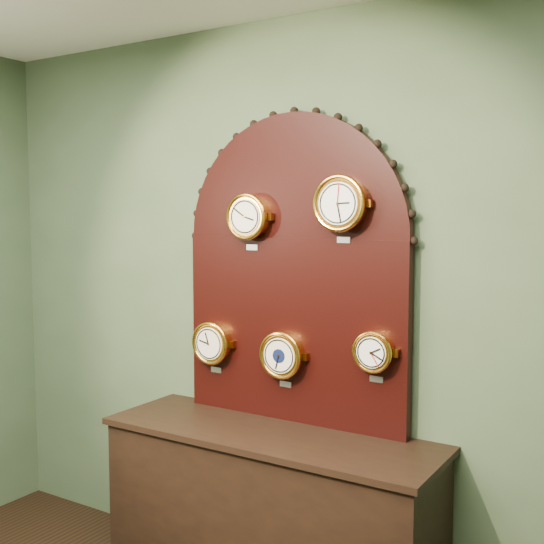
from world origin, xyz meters
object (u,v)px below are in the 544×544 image
Objects in this scene: roman_clock at (248,217)px; hygrometer at (212,343)px; shop_counter at (270,520)px; tide_clock at (374,352)px; display_board at (294,259)px; barometer at (282,355)px; arabic_clock at (341,204)px.

hygrometer is at bearing 179.96° from roman_clock.
shop_counter is 1.46m from roman_clock.
tide_clock reaches higher than shop_counter.
display_board is at bearing 171.79° from tide_clock.
hygrometer is 0.97× the size of barometer.
shop_counter is at bearing -151.72° from arabic_clock.
arabic_clock is (0.50, -0.00, 0.06)m from roman_clock.
display_board is at bearing 166.63° from arabic_clock.
hygrometer is at bearing 179.96° from barometer.
tide_clock is (0.45, -0.07, -0.39)m from display_board.
roman_clock is 0.70m from barometer.
barometer reaches higher than shop_counter.
roman_clock is (-0.22, 0.15, 1.43)m from shop_counter.
shop_counter is 5.80× the size of hygrometer.
roman_clock is at bearing -163.20° from display_board.
display_board is 0.64m from hygrometer.
display_board reaches higher than tide_clock.
arabic_clock is 0.68m from tide_clock.
shop_counter is 5.15× the size of arabic_clock.
shop_counter is 1.53m from arabic_clock.
hygrometer reaches higher than shop_counter.
hygrometer is (-0.45, -0.07, -0.45)m from display_board.
hygrometer is (-0.23, 0.00, -0.65)m from roman_clock.
roman_clock reaches higher than barometer.
hygrometer is (-0.73, 0.00, -0.71)m from arabic_clock.
barometer is 1.17× the size of tide_clock.
arabic_clock is at bearing -0.08° from roman_clock.
display_board is at bearing 70.09° from barometer.
display_board is 4.93× the size of arabic_clock.
arabic_clock reaches higher than barometer.
shop_counter is 0.91m from hygrometer.
display_board is 0.31m from roman_clock.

